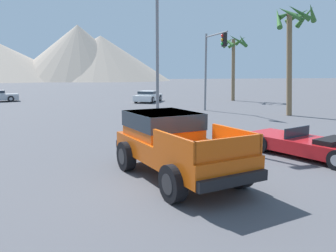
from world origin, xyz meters
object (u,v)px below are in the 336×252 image
Objects in this scene: street_lamp_post at (157,21)px; orange_pickup_truck at (172,140)px; palm_tree_short at (234,51)px; traffic_light_main at (213,57)px; red_convertible_car at (310,146)px; palm_tree_tall at (293,33)px; parked_car_white at (148,96)px.

orange_pickup_truck is at bearing -100.82° from street_lamp_post.
traffic_light_main is at bearing -125.11° from palm_tree_short.
palm_tree_tall is (6.60, 10.11, 5.17)m from red_convertible_car.
parked_car_white is 0.75× the size of traffic_light_main.
orange_pickup_truck reaches higher than parked_car_white.
orange_pickup_truck is 27.47m from palm_tree_short.
orange_pickup_truck is at bearing 166.83° from red_convertible_car.
orange_pickup_truck is 0.69× the size of palm_tree_tall.
orange_pickup_truck is at bearing -28.13° from traffic_light_main.
traffic_light_main reaches higher than red_convertible_car.
orange_pickup_truck is at bearing -121.04° from palm_tree_short.
traffic_light_main is at bearing 60.77° from red_convertible_car.
parked_car_white is 11.05m from traffic_light_main.
palm_tree_tall is (6.95, -13.40, 4.99)m from parked_car_white.
orange_pickup_truck is 1.04× the size of red_convertible_car.
traffic_light_main is 0.67× the size of street_lamp_post.
traffic_light_main is (2.22, 13.36, 3.72)m from red_convertible_car.
traffic_light_main is at bearing -43.44° from parked_car_white.
palm_tree_tall is (4.38, -3.25, 1.46)m from traffic_light_main.
street_lamp_post is (1.16, 6.06, 4.23)m from orange_pickup_truck.
parked_car_white is 0.65× the size of palm_tree_short.
parked_car_white is 0.50× the size of street_lamp_post.
palm_tree_tall is at bearing -30.27° from parked_car_white.
traffic_light_main reaches higher than orange_pickup_truck.
red_convertible_car is (5.25, 0.61, -0.62)m from orange_pickup_truck.
street_lamp_post is at bearing 107.10° from red_convertible_car.
palm_tree_tall reaches higher than palm_tree_short.
parked_car_white is 15.90m from palm_tree_tall.
red_convertible_car is 0.55× the size of street_lamp_post.
palm_tree_short is (13.99, 23.25, 4.24)m from orange_pickup_truck.
palm_tree_tall is at bearing -99.72° from palm_tree_short.
traffic_light_main is at bearing 49.53° from orange_pickup_truck.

